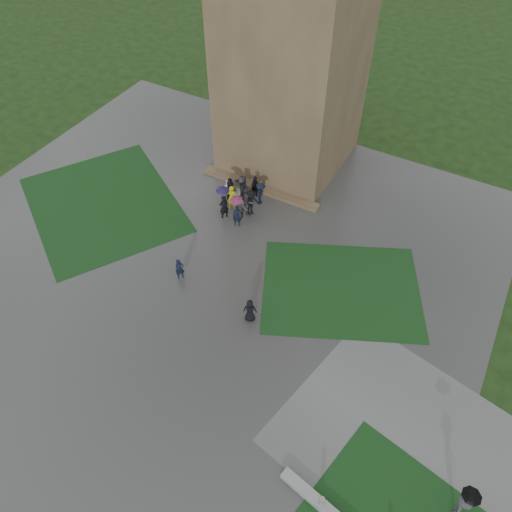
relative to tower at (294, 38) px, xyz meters
The scene contains 11 objects.
ground 17.49m from the tower, 90.00° to the right, with size 120.00×120.00×0.00m, color black.
plaza 15.81m from the tower, 90.00° to the right, with size 34.00×34.00×0.02m, color #353532.
lawn_inset_left 16.55m from the tower, 127.69° to the right, with size 11.00×9.00×0.01m, color black.
lawn_inset_right 15.90m from the tower, 49.64° to the right, with size 9.00×7.00×0.01m, color black.
tower is the anchor object (origin of this frame).
tower_plinth 9.90m from the tower, 90.00° to the right, with size 9.00×0.80×0.22m, color brown.
bench 10.50m from the tower, 102.69° to the right, with size 1.51×0.89×0.84m.
visitor_cluster 10.39m from the tower, 89.84° to the right, with size 3.00×3.80×2.51m.
pedestrian_mid 16.08m from the tower, 90.50° to the right, with size 0.53×0.35×1.45m, color black.
pedestrian_near 17.31m from the tower, 71.09° to the right, with size 0.76×0.52×1.55m, color black.
pedestrian_path 26.73m from the tower, 47.41° to the right, with size 0.75×1.04×2.31m.
Camera 1 is at (13.10, -13.35, 22.49)m, focal length 35.00 mm.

